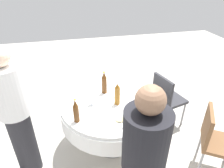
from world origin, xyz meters
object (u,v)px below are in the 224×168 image
object	(u,v)px
bottle_brown_north	(104,83)
plate_mid	(126,90)
wine_glass_east	(146,93)
chair_south	(214,138)
plate_inner	(102,84)
bottle_amber_right	(117,94)
person_right	(143,168)
wine_glass_near	(92,99)
plate_left	(96,116)
chair_rear	(166,97)
plate_west	(120,120)
person_far	(16,115)
bottle_brown_far	(76,111)
dining_table	(112,110)

from	to	relation	value
bottle_brown_north	plate_mid	world-z (taller)	bottle_brown_north
bottle_brown_north	wine_glass_east	distance (m)	0.56
wine_glass_east	chair_south	xyz separation A→B (m)	(-0.63, 0.59, -0.34)
plate_mid	plate_inner	world-z (taller)	same
bottle_amber_right	person_right	xyz separation A→B (m)	(0.05, 1.01, -0.05)
person_right	chair_south	bearing A→B (deg)	-158.48
wine_glass_near	plate_left	bearing A→B (deg)	91.96
plate_inner	person_right	bearing A→B (deg)	91.98
bottle_brown_north	plate_left	bearing A→B (deg)	67.57
plate_inner	chair_rear	distance (m)	0.99
plate_left	plate_west	size ratio (longest dim) A/B	1.01
wine_glass_east	person_far	distance (m)	1.51
plate_west	chair_rear	distance (m)	1.12
bottle_brown_far	plate_left	bearing A→B (deg)	-171.76
dining_table	wine_glass_near	size ratio (longest dim) A/B	9.93
wine_glass_east	bottle_brown_north	bearing A→B (deg)	-32.31
wine_glass_near	plate_inner	xyz separation A→B (m)	(-0.21, -0.46, -0.08)
chair_rear	wine_glass_near	bearing A→B (deg)	-92.05
wine_glass_east	plate_left	bearing A→B (deg)	14.57
bottle_brown_far	chair_south	world-z (taller)	bottle_brown_far
person_right	chair_rear	bearing A→B (deg)	-124.31
bottle_brown_north	plate_mid	distance (m)	0.33
wine_glass_east	plate_mid	xyz separation A→B (m)	(0.18, -0.28, -0.11)
dining_table	bottle_brown_far	distance (m)	0.61
plate_inner	chair_rear	xyz separation A→B (m)	(-0.95, 0.21, -0.23)
bottle_brown_far	chair_rear	bearing A→B (deg)	-159.18
bottle_brown_north	person_far	xyz separation A→B (m)	(1.03, 0.40, -0.04)
wine_glass_east	person_right	bearing A→B (deg)	67.30
plate_west	chair_south	world-z (taller)	chair_south
person_right	person_far	size ratio (longest dim) A/B	0.98
bottle_amber_right	bottle_brown_north	world-z (taller)	bottle_brown_north
plate_mid	person_right	distance (m)	1.30
dining_table	wine_glass_east	distance (m)	0.50
dining_table	bottle_brown_far	size ratio (longest dim) A/B	4.50
plate_inner	chair_rear	bearing A→B (deg)	167.67
wine_glass_near	plate_mid	bearing A→B (deg)	-156.52
bottle_brown_far	wine_glass_east	bearing A→B (deg)	-166.92
plate_left	chair_rear	bearing A→B (deg)	-157.04
bottle_brown_far	chair_rear	world-z (taller)	bottle_brown_far
bottle_amber_right	bottle_brown_north	distance (m)	0.31
plate_inner	person_far	size ratio (longest dim) A/B	0.13
person_far	chair_rear	distance (m)	2.05
wine_glass_east	plate_inner	bearing A→B (deg)	-47.71
bottle_brown_north	plate_inner	bearing A→B (deg)	-91.12
bottle_brown_north	plate_inner	distance (m)	0.26
plate_left	bottle_brown_north	bearing A→B (deg)	-112.43
person_right	plate_left	bearing A→B (deg)	-73.06
plate_west	dining_table	bearing A→B (deg)	-90.02
dining_table	bottle_brown_north	size ratio (longest dim) A/B	4.22
bottle_brown_north	plate_mid	xyz separation A→B (m)	(-0.30, 0.02, -0.14)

